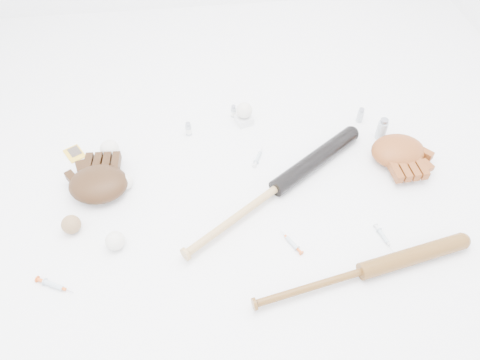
{
  "coord_description": "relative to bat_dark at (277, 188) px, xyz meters",
  "views": [
    {
      "loc": [
        -0.16,
        -1.22,
        1.45
      ],
      "look_at": [
        -0.01,
        -0.0,
        0.06
      ],
      "focal_mm": 35.0,
      "sensor_mm": 36.0,
      "label": 1
    }
  ],
  "objects": [
    {
      "name": "baseball_mid",
      "position": [
        -0.63,
        -0.18,
        -0.0
      ],
      "size": [
        0.07,
        0.07,
        0.07
      ],
      "primitive_type": "sphere",
      "color": "silver",
      "rests_on": "ground"
    },
    {
      "name": "vial_2",
      "position": [
        -0.33,
        0.39,
        -0.0
      ],
      "size": [
        0.03,
        0.03,
        0.07
      ],
      "primitive_type": "cylinder",
      "color": "#ADB6BE",
      "rests_on": "ground"
    },
    {
      "name": "trading_card",
      "position": [
        -0.83,
        0.33,
        -0.03
      ],
      "size": [
        0.11,
        0.12,
        0.01
      ],
      "primitive_type": "cube",
      "rotation": [
        0.0,
        0.0,
        0.53
      ],
      "color": "gold",
      "rests_on": "ground"
    },
    {
      "name": "bat_dark",
      "position": [
        0.0,
        0.0,
        0.0
      ],
      "size": [
        0.85,
        0.63,
        0.07
      ],
      "primitive_type": null,
      "rotation": [
        0.0,
        0.0,
        0.61
      ],
      "color": "black",
      "rests_on": "ground"
    },
    {
      "name": "syringe_3",
      "position": [
        0.36,
        -0.26,
        -0.03
      ],
      "size": [
        0.05,
        0.14,
        0.02
      ],
      "primitive_type": null,
      "rotation": [
        0.0,
        0.0,
        -1.33
      ],
      "color": "#ADBCC6",
      "rests_on": "ground"
    },
    {
      "name": "bat_wood",
      "position": [
        0.23,
        -0.41,
        -0.0
      ],
      "size": [
        0.85,
        0.22,
        0.06
      ],
      "primitive_type": null,
      "rotation": [
        0.0,
        0.0,
        0.19
      ],
      "color": "brown",
      "rests_on": "ground"
    },
    {
      "name": "pedestal",
      "position": [
        -0.07,
        0.44,
        -0.02
      ],
      "size": [
        0.09,
        0.09,
        0.04
      ],
      "primitive_type": "cube",
      "rotation": [
        0.0,
        0.0,
        0.33
      ],
      "color": "white",
      "rests_on": "ground"
    },
    {
      "name": "baseball_upper",
      "position": [
        -0.67,
        0.3,
        0.0
      ],
      "size": [
        0.08,
        0.08,
        0.08
      ],
      "primitive_type": "sphere",
      "color": "silver",
      "rests_on": "ground"
    },
    {
      "name": "syringe_0",
      "position": [
        -0.83,
        -0.32,
        -0.03
      ],
      "size": [
        0.16,
        0.1,
        0.02
      ],
      "primitive_type": null,
      "rotation": [
        0.0,
        0.0,
        -0.48
      ],
      "color": "#ADBCC6",
      "rests_on": "ground"
    },
    {
      "name": "vial_0",
      "position": [
        -0.12,
        0.49,
        -0.0
      ],
      "size": [
        0.02,
        0.02,
        0.06
      ],
      "primitive_type": "cylinder",
      "color": "#ADB6BE",
      "rests_on": "ground"
    },
    {
      "name": "glove_tan",
      "position": [
        0.54,
        0.13,
        0.01
      ],
      "size": [
        0.29,
        0.29,
        0.1
      ],
      "primitive_type": null,
      "rotation": [
        0.0,
        0.0,
        3.19
      ],
      "color": "brown",
      "rests_on": "ground"
    },
    {
      "name": "baseball_left",
      "position": [
        -0.6,
        0.11,
        -0.0
      ],
      "size": [
        0.06,
        0.06,
        0.06
      ],
      "primitive_type": "sphere",
      "color": "silver",
      "rests_on": "ground"
    },
    {
      "name": "syringe_2",
      "position": [
        -0.04,
        0.2,
        -0.03
      ],
      "size": [
        0.08,
        0.13,
        0.02
      ],
      "primitive_type": null,
      "rotation": [
        0.0,
        0.0,
        1.12
      ],
      "color": "#ADBCC6",
      "rests_on": "ground"
    },
    {
      "name": "syringe_1",
      "position": [
        0.01,
        -0.25,
        -0.03
      ],
      "size": [
        0.08,
        0.13,
        0.02
      ],
      "primitive_type": null,
      "rotation": [
        0.0,
        0.0,
        2.06
      ],
      "color": "#ADBCC6",
      "rests_on": "ground"
    },
    {
      "name": "baseball_on_pedestal",
      "position": [
        -0.07,
        0.44,
        0.04
      ],
      "size": [
        0.07,
        0.07,
        0.07
      ],
      "primitive_type": "sphere",
      "color": "silver",
      "rests_on": "pedestal"
    },
    {
      "name": "vial_1",
      "position": [
        0.46,
        0.39,
        0.0
      ],
      "size": [
        0.03,
        0.03,
        0.07
      ],
      "primitive_type": "cylinder",
      "color": "#ADB6BE",
      "rests_on": "ground"
    },
    {
      "name": "glove_dark",
      "position": [
        -0.7,
        0.1,
        0.01
      ],
      "size": [
        0.3,
        0.3,
        0.1
      ],
      "primitive_type": null,
      "rotation": [
        0.0,
        0.0,
        -0.06
      ],
      "color": "#341E0E",
      "rests_on": "ground"
    },
    {
      "name": "vial_3",
      "position": [
        0.52,
        0.27,
        0.02
      ],
      "size": [
        0.04,
        0.04,
        0.1
      ],
      "primitive_type": "cylinder",
      "color": "#ADB6BE",
      "rests_on": "ground"
    },
    {
      "name": "baseball_aged",
      "position": [
        -0.79,
        -0.08,
        0.0
      ],
      "size": [
        0.07,
        0.07,
        0.07
      ],
      "primitive_type": "sphere",
      "color": "olive",
      "rests_on": "ground"
    }
  ]
}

